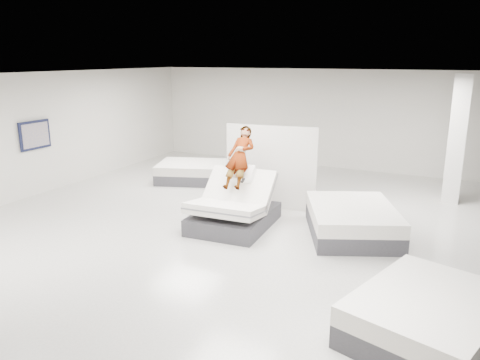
{
  "coord_description": "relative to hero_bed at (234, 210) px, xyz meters",
  "views": [
    {
      "loc": [
        4.13,
        -8.05,
        3.57
      ],
      "look_at": [
        -0.1,
        0.73,
        1.0
      ],
      "focal_mm": 35.0,
      "sensor_mm": 36.0,
      "label": 1
    }
  ],
  "objects": [
    {
      "name": "flat_bed_right_near",
      "position": [
        4.13,
        -2.62,
        -0.09
      ],
      "size": [
        2.18,
        2.53,
        0.59
      ],
      "color": "#3C3B41",
      "rests_on": "floor"
    },
    {
      "name": "flat_bed_right_far",
      "position": [
        2.41,
        0.63,
        -0.08
      ],
      "size": [
        2.42,
        2.71,
        0.61
      ],
      "color": "#3C3B41",
      "rests_on": "floor"
    },
    {
      "name": "person",
      "position": [
        -0.02,
        0.33,
        0.84
      ],
      "size": [
        0.63,
        1.44,
        1.23
      ],
      "primitive_type": "imported",
      "rotation": [
        0.89,
        0.0,
        0.06
      ],
      "color": "slate",
      "rests_on": "hero_bed"
    },
    {
      "name": "column",
      "position": [
        4.15,
        3.99,
        1.22
      ],
      "size": [
        0.4,
        0.4,
        3.2
      ],
      "primitive_type": "cube",
      "color": "silver",
      "rests_on": "floor"
    },
    {
      "name": "divider_panel",
      "position": [
        0.2,
        1.59,
        0.62
      ],
      "size": [
        2.21,
        0.34,
        2.01
      ],
      "primitive_type": "cube",
      "rotation": [
        0.0,
        0.0,
        0.11
      ],
      "color": "silver",
      "rests_on": "floor"
    },
    {
      "name": "wall_poster",
      "position": [
        -5.78,
        -0.01,
        1.22
      ],
      "size": [
        0.06,
        0.95,
        0.75
      ],
      "color": "black",
      "rests_on": "wall_left"
    },
    {
      "name": "room",
      "position": [
        0.15,
        -0.51,
        1.22
      ],
      "size": [
        14.0,
        14.04,
        3.2
      ],
      "color": "beige",
      "rests_on": "ground"
    },
    {
      "name": "hero_bed",
      "position": [
        0.0,
        0.0,
        0.0
      ],
      "size": [
        1.62,
        2.08,
        1.28
      ],
      "color": "#3C3B41",
      "rests_on": "floor"
    },
    {
      "name": "flat_bed_left_far",
      "position": [
        -2.82,
        2.94,
        -0.11
      ],
      "size": [
        2.36,
        2.05,
        0.55
      ],
      "color": "#3C3B41",
      "rests_on": "floor"
    },
    {
      "name": "remote",
      "position": [
        0.22,
        -0.01,
        0.68
      ],
      "size": [
        0.06,
        0.14,
        0.08
      ],
      "primitive_type": "cube",
      "rotation": [
        0.35,
        0.0,
        0.06
      ],
      "color": "black",
      "rests_on": "person"
    }
  ]
}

